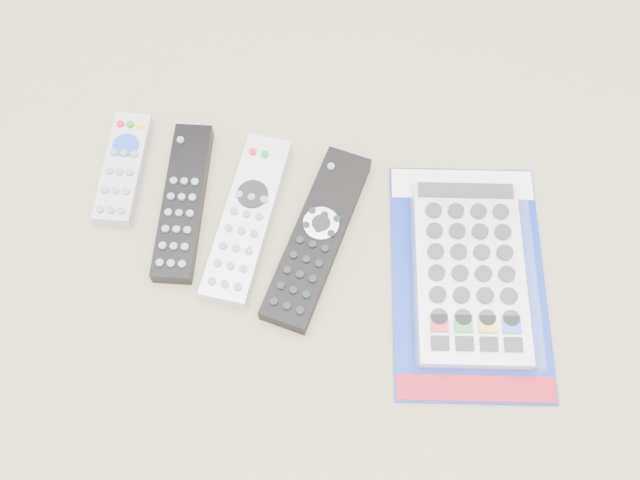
% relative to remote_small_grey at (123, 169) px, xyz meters
% --- Properties ---
extents(remote_small_grey, '(0.06, 0.15, 0.02)m').
position_rel_remote_small_grey_xyz_m(remote_small_grey, '(0.00, 0.00, 0.00)').
color(remote_small_grey, '#A9A8AB').
rests_on(remote_small_grey, ground).
extents(remote_slim_black, '(0.08, 0.21, 0.02)m').
position_rel_remote_small_grey_xyz_m(remote_slim_black, '(0.08, -0.03, 0.00)').
color(remote_slim_black, black).
rests_on(remote_slim_black, ground).
extents(remote_silver_dvd, '(0.06, 0.22, 0.02)m').
position_rel_remote_small_grey_xyz_m(remote_silver_dvd, '(0.16, -0.03, 0.00)').
color(remote_silver_dvd, silver).
rests_on(remote_silver_dvd, ground).
extents(remote_large_black, '(0.09, 0.23, 0.03)m').
position_rel_remote_small_grey_xyz_m(remote_large_black, '(0.25, -0.04, 0.00)').
color(remote_large_black, black).
rests_on(remote_large_black, ground).
extents(jumbo_remote_packaged, '(0.22, 0.31, 0.04)m').
position_rel_remote_small_grey_xyz_m(jumbo_remote_packaged, '(0.43, -0.05, 0.01)').
color(jumbo_remote_packaged, '#0D2797').
rests_on(jumbo_remote_packaged, ground).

